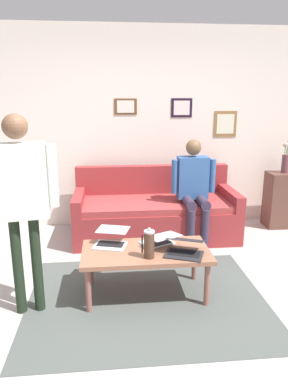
# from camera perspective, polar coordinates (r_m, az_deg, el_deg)

# --- Properties ---
(ground_plane) EXTENTS (7.68, 7.68, 0.00)m
(ground_plane) POSITION_cam_1_polar(r_m,az_deg,el_deg) (3.41, 2.10, -16.94)
(ground_plane) COLOR #A8A09C
(area_rug) EXTENTS (2.14, 1.69, 0.01)m
(area_rug) POSITION_cam_1_polar(r_m,az_deg,el_deg) (3.44, 0.45, -16.49)
(area_rug) COLOR #4A504C
(area_rug) RESTS_ON ground_plane
(back_wall) EXTENTS (7.04, 0.11, 2.70)m
(back_wall) POSITION_cam_1_polar(r_m,az_deg,el_deg) (5.10, -1.08, 9.92)
(back_wall) COLOR silver
(back_wall) RESTS_ON ground_plane
(couch) EXTENTS (2.06, 0.89, 0.88)m
(couch) POSITION_cam_1_polar(r_m,az_deg,el_deg) (4.75, 1.73, -3.39)
(couch) COLOR maroon
(couch) RESTS_ON ground_plane
(coffee_table) EXTENTS (1.15, 0.59, 0.44)m
(coffee_table) POSITION_cam_1_polar(r_m,az_deg,el_deg) (3.34, 0.28, -9.86)
(coffee_table) COLOR #915E45
(coffee_table) RESTS_ON ground_plane
(laptop_left) EXTENTS (0.37, 0.41, 0.12)m
(laptop_left) POSITION_cam_1_polar(r_m,az_deg,el_deg) (3.44, -5.20, -7.48)
(laptop_left) COLOR silver
(laptop_left) RESTS_ON coffee_table
(laptop_center) EXTENTS (0.41, 0.39, 0.15)m
(laptop_center) POSITION_cam_1_polar(r_m,az_deg,el_deg) (3.25, 6.37, -8.93)
(laptop_center) COLOR #28282D
(laptop_center) RESTS_ON coffee_table
(laptop_right) EXTENTS (0.40, 0.42, 0.13)m
(laptop_right) POSITION_cam_1_polar(r_m,az_deg,el_deg) (3.42, 2.43, -7.62)
(laptop_right) COLOR silver
(laptop_right) RESTS_ON coffee_table
(french_press) EXTENTS (0.11, 0.09, 0.27)m
(french_press) POSITION_cam_1_polar(r_m,az_deg,el_deg) (3.14, 0.81, -8.17)
(french_press) COLOR #4C3323
(french_press) RESTS_ON coffee_table
(side_shelf) EXTENTS (0.42, 0.32, 0.77)m
(side_shelf) POSITION_cam_1_polar(r_m,az_deg,el_deg) (5.42, 20.78, -1.13)
(side_shelf) COLOR brown
(side_shelf) RESTS_ON ground_plane
(flower_vase) EXTENTS (0.10, 0.09, 0.44)m
(flower_vase) POSITION_cam_1_polar(r_m,az_deg,el_deg) (5.30, 21.35, 4.82)
(flower_vase) COLOR brown
(flower_vase) RESTS_ON side_shelf
(person_standing) EXTENTS (0.59, 0.25, 1.67)m
(person_standing) POSITION_cam_1_polar(r_m,az_deg,el_deg) (3.03, -18.81, 0.20)
(person_standing) COLOR black
(person_standing) RESTS_ON ground_plane
(person_seated) EXTENTS (0.55, 0.51, 1.28)m
(person_seated) POSITION_cam_1_polar(r_m,az_deg,el_deg) (4.49, 7.83, 1.04)
(person_seated) COLOR #372C40
(person_seated) RESTS_ON ground_plane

